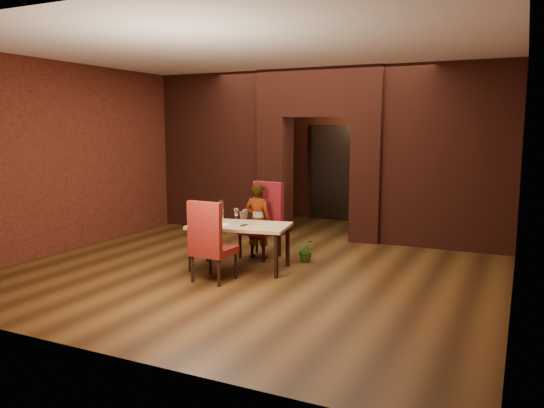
{
  "coord_description": "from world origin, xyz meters",
  "views": [
    {
      "loc": [
        3.55,
        -7.57,
        2.1
      ],
      "look_at": [
        -0.07,
        0.0,
        0.89
      ],
      "focal_mm": 35.0,
      "sensor_mm": 36.0,
      "label": 1
    }
  ],
  "objects_px": {
    "wine_glass_b": "(245,217)",
    "wine_glass_c": "(242,219)",
    "wine_glass_a": "(236,215)",
    "chair_far": "(260,220)",
    "wine_bucket": "(208,215)",
    "chair_near": "(214,240)",
    "person_seated": "(258,221)",
    "potted_plant": "(306,250)",
    "dining_table": "(240,247)",
    "water_bottle": "(221,210)"
  },
  "relations": [
    {
      "from": "wine_glass_a",
      "to": "wine_glass_b",
      "type": "xyz_separation_m",
      "value": [
        0.24,
        -0.15,
        0.01
      ]
    },
    {
      "from": "dining_table",
      "to": "wine_bucket",
      "type": "bearing_deg",
      "value": 171.3
    },
    {
      "from": "dining_table",
      "to": "wine_bucket",
      "type": "distance_m",
      "value": 0.71
    },
    {
      "from": "chair_far",
      "to": "person_seated",
      "type": "relative_size",
      "value": 1.0
    },
    {
      "from": "chair_far",
      "to": "wine_bucket",
      "type": "xyz_separation_m",
      "value": [
        -0.5,
        -0.78,
        0.18
      ]
    },
    {
      "from": "potted_plant",
      "to": "wine_glass_b",
      "type": "bearing_deg",
      "value": -126.73
    },
    {
      "from": "wine_glass_b",
      "to": "water_bottle",
      "type": "height_order",
      "value": "water_bottle"
    },
    {
      "from": "wine_glass_c",
      "to": "chair_near",
      "type": "bearing_deg",
      "value": -101.65
    },
    {
      "from": "dining_table",
      "to": "wine_glass_c",
      "type": "xyz_separation_m",
      "value": [
        0.09,
        -0.1,
        0.44
      ]
    },
    {
      "from": "dining_table",
      "to": "chair_near",
      "type": "relative_size",
      "value": 1.28
    },
    {
      "from": "wine_glass_b",
      "to": "water_bottle",
      "type": "bearing_deg",
      "value": 164.97
    },
    {
      "from": "chair_near",
      "to": "wine_glass_c",
      "type": "xyz_separation_m",
      "value": [
        0.12,
        0.59,
        0.22
      ]
    },
    {
      "from": "chair_near",
      "to": "wine_bucket",
      "type": "height_order",
      "value": "chair_near"
    },
    {
      "from": "person_seated",
      "to": "wine_glass_c",
      "type": "bearing_deg",
      "value": 99.11
    },
    {
      "from": "potted_plant",
      "to": "wine_glass_a",
      "type": "bearing_deg",
      "value": -141.47
    },
    {
      "from": "chair_far",
      "to": "person_seated",
      "type": "height_order",
      "value": "chair_far"
    },
    {
      "from": "person_seated",
      "to": "wine_glass_a",
      "type": "bearing_deg",
      "value": 81.14
    },
    {
      "from": "person_seated",
      "to": "water_bottle",
      "type": "relative_size",
      "value": 3.71
    },
    {
      "from": "chair_near",
      "to": "wine_glass_a",
      "type": "height_order",
      "value": "chair_near"
    },
    {
      "from": "wine_glass_a",
      "to": "chair_near",
      "type": "bearing_deg",
      "value": -82.36
    },
    {
      "from": "chair_far",
      "to": "wine_glass_b",
      "type": "bearing_deg",
      "value": -70.37
    },
    {
      "from": "person_seated",
      "to": "dining_table",
      "type": "bearing_deg",
      "value": 93.26
    },
    {
      "from": "person_seated",
      "to": "wine_glass_c",
      "type": "relative_size",
      "value": 5.87
    },
    {
      "from": "dining_table",
      "to": "wine_bucket",
      "type": "height_order",
      "value": "wine_bucket"
    },
    {
      "from": "dining_table",
      "to": "wine_glass_a",
      "type": "bearing_deg",
      "value": 123.75
    },
    {
      "from": "chair_near",
      "to": "water_bottle",
      "type": "height_order",
      "value": "chair_near"
    },
    {
      "from": "potted_plant",
      "to": "wine_glass_c",
      "type": "bearing_deg",
      "value": -124.42
    },
    {
      "from": "wine_glass_b",
      "to": "wine_glass_c",
      "type": "distance_m",
      "value": 0.09
    },
    {
      "from": "wine_bucket",
      "to": "wine_glass_b",
      "type": "bearing_deg",
      "value": 0.29
    },
    {
      "from": "wine_glass_a",
      "to": "wine_glass_c",
      "type": "height_order",
      "value": "wine_glass_c"
    },
    {
      "from": "person_seated",
      "to": "wine_glass_b",
      "type": "bearing_deg",
      "value": 101.0
    },
    {
      "from": "dining_table",
      "to": "wine_glass_b",
      "type": "xyz_separation_m",
      "value": [
        0.1,
        -0.01,
        0.45
      ]
    },
    {
      "from": "dining_table",
      "to": "wine_glass_a",
      "type": "xyz_separation_m",
      "value": [
        -0.14,
        0.14,
        0.44
      ]
    },
    {
      "from": "chair_near",
      "to": "water_bottle",
      "type": "distance_m",
      "value": 0.93
    },
    {
      "from": "wine_glass_b",
      "to": "wine_bucket",
      "type": "bearing_deg",
      "value": -179.71
    },
    {
      "from": "wine_glass_a",
      "to": "chair_far",
      "type": "bearing_deg",
      "value": 82.21
    },
    {
      "from": "chair_near",
      "to": "wine_glass_c",
      "type": "relative_size",
      "value": 5.44
    },
    {
      "from": "wine_bucket",
      "to": "chair_near",
      "type": "bearing_deg",
      "value": -52.01
    },
    {
      "from": "chair_near",
      "to": "wine_glass_b",
      "type": "distance_m",
      "value": 0.72
    },
    {
      "from": "person_seated",
      "to": "wine_bucket",
      "type": "distance_m",
      "value": 0.9
    },
    {
      "from": "wine_glass_a",
      "to": "potted_plant",
      "type": "relative_size",
      "value": 0.55
    },
    {
      "from": "dining_table",
      "to": "water_bottle",
      "type": "bearing_deg",
      "value": 152.5
    },
    {
      "from": "chair_near",
      "to": "wine_glass_c",
      "type": "distance_m",
      "value": 0.64
    },
    {
      "from": "person_seated",
      "to": "potted_plant",
      "type": "relative_size",
      "value": 3.27
    },
    {
      "from": "chair_far",
      "to": "potted_plant",
      "type": "distance_m",
      "value": 0.9
    },
    {
      "from": "wine_glass_b",
      "to": "wine_glass_c",
      "type": "xyz_separation_m",
      "value": [
        -0.01,
        -0.09,
        -0.01
      ]
    },
    {
      "from": "wine_glass_a",
      "to": "wine_glass_b",
      "type": "distance_m",
      "value": 0.28
    },
    {
      "from": "chair_near",
      "to": "person_seated",
      "type": "height_order",
      "value": "person_seated"
    },
    {
      "from": "wine_bucket",
      "to": "potted_plant",
      "type": "relative_size",
      "value": 0.57
    },
    {
      "from": "chair_near",
      "to": "wine_bucket",
      "type": "xyz_separation_m",
      "value": [
        -0.52,
        0.67,
        0.22
      ]
    }
  ]
}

